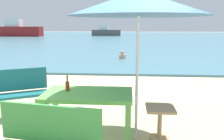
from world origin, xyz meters
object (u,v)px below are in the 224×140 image
object	(u,v)px
swimmer_person	(122,55)
patio_umbrella	(138,4)
side_table_wood	(160,118)
picnic_table_green	(88,99)
bench_teal_center	(17,90)
beer_bottle_amber	(67,85)
boat_barge	(106,32)
boat_ferry	(18,30)

from	to	relation	value
swimmer_person	patio_umbrella	bearing A→B (deg)	-86.80
side_table_wood	picnic_table_green	bearing A→B (deg)	-178.94
patio_umbrella	bench_teal_center	world-z (taller)	patio_umbrella
beer_bottle_amber	side_table_wood	distance (m)	1.57
patio_umbrella	side_table_wood	distance (m)	1.80
beer_bottle_amber	swimmer_person	distance (m)	8.63
side_table_wood	swimmer_person	size ratio (longest dim) A/B	1.32
patio_umbrella	bench_teal_center	size ratio (longest dim) A/B	1.87
patio_umbrella	side_table_wood	bearing A→B (deg)	-5.88
patio_umbrella	boat_barge	bearing A→B (deg)	96.51
boat_ferry	side_table_wood	bearing A→B (deg)	-60.91
side_table_wood	bench_teal_center	world-z (taller)	bench_teal_center
picnic_table_green	boat_barge	xyz separation A→B (m)	(-3.19, 34.74, 0.03)
beer_bottle_amber	swimmer_person	bearing A→B (deg)	85.79
side_table_wood	bench_teal_center	xyz separation A→B (m)	(-2.72, 0.78, 0.19)
picnic_table_green	boat_barge	distance (m)	34.89
side_table_wood	patio_umbrella	bearing A→B (deg)	174.12
swimmer_person	bench_teal_center	bearing A→B (deg)	-103.35
side_table_wood	boat_barge	xyz separation A→B (m)	(-4.33, 34.72, 0.33)
beer_bottle_amber	patio_umbrella	bearing A→B (deg)	-0.35
beer_bottle_amber	boat_ferry	xyz separation A→B (m)	(-16.16, 31.67, 0.16)
patio_umbrella	side_table_wood	size ratio (longest dim) A/B	4.26
picnic_table_green	patio_umbrella	xyz separation A→B (m)	(0.77, 0.06, 1.47)
picnic_table_green	bench_teal_center	xyz separation A→B (m)	(-1.57, 0.80, -0.11)
bench_teal_center	picnic_table_green	bearing A→B (deg)	-26.89
picnic_table_green	patio_umbrella	bearing A→B (deg)	4.44
beer_bottle_amber	boat_barge	bearing A→B (deg)	94.69
picnic_table_green	swimmer_person	distance (m)	8.66
beer_bottle_amber	boat_ferry	size ratio (longest dim) A/B	0.04
side_table_wood	boat_barge	world-z (taller)	boat_barge
boat_ferry	boat_barge	bearing A→B (deg)	12.73
boat_ferry	boat_barge	size ratio (longest dim) A/B	1.55
bench_teal_center	boat_barge	distance (m)	33.98
beer_bottle_amber	boat_barge	size ratio (longest dim) A/B	0.06
bench_teal_center	swimmer_person	distance (m)	8.07
picnic_table_green	boat_barge	world-z (taller)	boat_barge
patio_umbrella	bench_teal_center	xyz separation A→B (m)	(-2.34, 0.74, -1.58)
beer_bottle_amber	bench_teal_center	distance (m)	1.47
swimmer_person	boat_barge	world-z (taller)	boat_barge
beer_bottle_amber	side_table_wood	bearing A→B (deg)	-1.75
bench_teal_center	side_table_wood	bearing A→B (deg)	-15.95
beer_bottle_amber	bench_teal_center	xyz separation A→B (m)	(-1.23, 0.73, -0.31)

